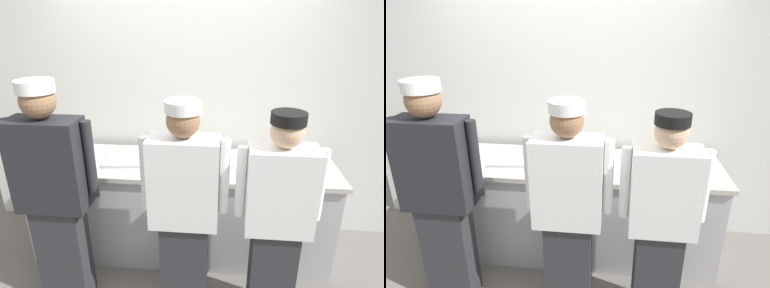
# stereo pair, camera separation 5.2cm
# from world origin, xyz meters

# --- Properties ---
(ground_plane) EXTENTS (9.00, 9.00, 0.00)m
(ground_plane) POSITION_xyz_m (0.00, 0.00, 0.00)
(ground_plane) COLOR slate
(wall_back) EXTENTS (4.23, 0.10, 2.91)m
(wall_back) POSITION_xyz_m (0.00, 0.86, 1.45)
(wall_back) COLOR silver
(wall_back) RESTS_ON ground
(prep_counter) EXTENTS (2.69, 0.71, 0.92)m
(prep_counter) POSITION_xyz_m (0.00, 0.37, 0.46)
(prep_counter) COLOR #B2B2B7
(prep_counter) RESTS_ON ground
(chef_near_left) EXTENTS (0.63, 0.24, 1.75)m
(chef_near_left) POSITION_xyz_m (-0.82, -0.28, 0.94)
(chef_near_left) COLOR #2D2D33
(chef_near_left) RESTS_ON ground
(chef_center) EXTENTS (0.60, 0.24, 1.65)m
(chef_center) POSITION_xyz_m (0.12, -0.31, 0.88)
(chef_center) COLOR #2D2D33
(chef_center) RESTS_ON ground
(chef_far_right) EXTENTS (0.58, 0.24, 1.59)m
(chef_far_right) POSITION_xyz_m (0.75, -0.30, 0.85)
(chef_far_right) COLOR #2D2D33
(chef_far_right) RESTS_ON ground
(plate_stack_front) EXTENTS (0.24, 0.24, 0.08)m
(plate_stack_front) POSITION_xyz_m (0.25, 0.45, 0.96)
(plate_stack_front) COLOR white
(plate_stack_front) RESTS_ON prep_counter
(mixing_bowl_steel) EXTENTS (0.35, 0.35, 0.12)m
(mixing_bowl_steel) POSITION_xyz_m (0.98, 0.34, 0.98)
(mixing_bowl_steel) COLOR #B7BABF
(mixing_bowl_steel) RESTS_ON prep_counter
(sheet_tray) EXTENTS (0.57, 0.37, 0.02)m
(sheet_tray) POSITION_xyz_m (-0.40, 0.38, 0.93)
(sheet_tray) COLOR #B7BABF
(sheet_tray) RESTS_ON prep_counter
(squeeze_bottle_primary) EXTENTS (0.06, 0.06, 0.18)m
(squeeze_bottle_primary) POSITION_xyz_m (-0.05, 0.36, 1.00)
(squeeze_bottle_primary) COLOR #56A333
(squeeze_bottle_primary) RESTS_ON prep_counter
(squeeze_bottle_secondary) EXTENTS (0.06, 0.06, 0.20)m
(squeeze_bottle_secondary) POSITION_xyz_m (-0.87, 0.42, 1.01)
(squeeze_bottle_secondary) COLOR #56A333
(squeeze_bottle_secondary) RESTS_ON prep_counter
(squeeze_bottle_spare) EXTENTS (0.06, 0.06, 0.19)m
(squeeze_bottle_spare) POSITION_xyz_m (-1.13, 0.27, 1.01)
(squeeze_bottle_spare) COLOR red
(squeeze_bottle_spare) RESTS_ON prep_counter
(ramekin_green_sauce) EXTENTS (0.08, 0.08, 0.05)m
(ramekin_green_sauce) POSITION_xyz_m (-0.02, 0.23, 0.94)
(ramekin_green_sauce) COLOR white
(ramekin_green_sauce) RESTS_ON prep_counter
(ramekin_yellow_sauce) EXTENTS (0.09, 0.09, 0.04)m
(ramekin_yellow_sauce) POSITION_xyz_m (1.15, 0.54, 0.94)
(ramekin_yellow_sauce) COLOR white
(ramekin_yellow_sauce) RESTS_ON prep_counter
(deli_cup) EXTENTS (0.09, 0.09, 0.08)m
(deli_cup) POSITION_xyz_m (-0.75, 0.32, 0.96)
(deli_cup) COLOR white
(deli_cup) RESTS_ON prep_counter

